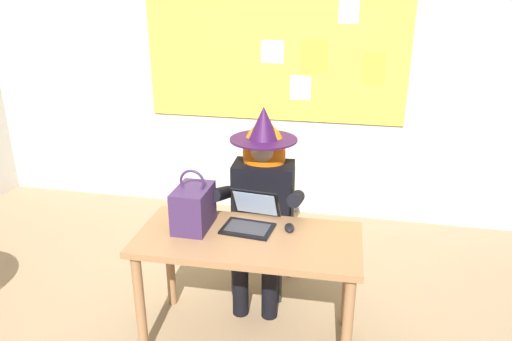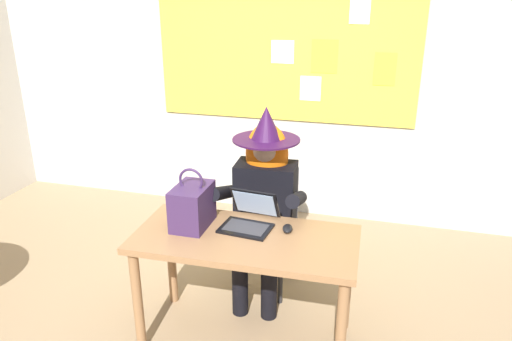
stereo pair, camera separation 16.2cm
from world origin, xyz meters
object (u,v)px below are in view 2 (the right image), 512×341
(laptop, at_px, (249,218))
(handbag, at_px, (192,206))
(computer_mouse, at_px, (287,228))
(chair_at_desk, at_px, (268,220))
(desk_main, at_px, (245,252))
(person_costumed, at_px, (264,192))

(laptop, distance_m, handbag, 0.36)
(laptop, xyz_separation_m, computer_mouse, (0.24, -0.01, -0.03))
(chair_at_desk, relative_size, computer_mouse, 8.67)
(desk_main, height_order, laptop, laptop)
(desk_main, bearing_deg, laptop, 96.32)
(handbag, bearing_deg, person_costumed, 57.08)
(handbag, bearing_deg, computer_mouse, 8.09)
(person_costumed, relative_size, computer_mouse, 13.24)
(desk_main, relative_size, computer_mouse, 12.95)
(chair_at_desk, height_order, computer_mouse, chair_at_desk)
(handbag, bearing_deg, laptop, 16.13)
(computer_mouse, bearing_deg, handbag, 178.98)
(person_costumed, bearing_deg, handbag, -36.13)
(chair_at_desk, height_order, laptop, laptop)
(laptop, xyz_separation_m, handbag, (-0.34, -0.10, 0.09))
(person_costumed, distance_m, computer_mouse, 0.49)
(chair_at_desk, bearing_deg, desk_main, 5.54)
(laptop, bearing_deg, handbag, -158.31)
(desk_main, xyz_separation_m, handbag, (-0.35, 0.05, 0.24))
(desk_main, bearing_deg, person_costumed, 92.84)
(chair_at_desk, bearing_deg, person_costumed, 2.77)
(person_costumed, distance_m, handbag, 0.60)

